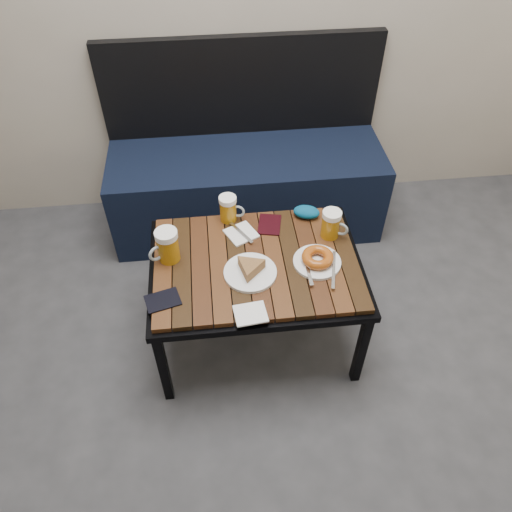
{
  "coord_description": "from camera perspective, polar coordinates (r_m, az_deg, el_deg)",
  "views": [
    {
      "loc": [
        -0.36,
        -0.38,
        1.88
      ],
      "look_at": [
        -0.21,
        0.97,
        0.5
      ],
      "focal_mm": 35.0,
      "sensor_mm": 36.0,
      "label": 1
    }
  ],
  "objects": [
    {
      "name": "passport_burgundy",
      "position": [
        2.11,
        1.56,
        3.62
      ],
      "size": [
        0.12,
        0.14,
        0.01
      ],
      "primitive_type": "cube",
      "rotation": [
        0.0,
        0.0,
        -0.21
      ],
      "color": "black",
      "rests_on": "cafe_table"
    },
    {
      "name": "beer_mug_right",
      "position": [
        2.04,
        8.61,
        3.62
      ],
      "size": [
        0.12,
        0.1,
        0.12
      ],
      "rotation": [
        0.0,
        0.0,
        -0.53
      ],
      "color": "#A76C0D",
      "rests_on": "cafe_table"
    },
    {
      "name": "plate_pie",
      "position": [
        1.89,
        -0.67,
        -1.57
      ],
      "size": [
        0.2,
        0.2,
        0.06
      ],
      "color": "white",
      "rests_on": "cafe_table"
    },
    {
      "name": "cafe_table",
      "position": [
        1.99,
        0.0,
        -1.46
      ],
      "size": [
        0.84,
        0.62,
        0.47
      ],
      "color": "black",
      "rests_on": "ground"
    },
    {
      "name": "plate_bagel",
      "position": [
        1.95,
        7.03,
        -0.4
      ],
      "size": [
        0.19,
        0.24,
        0.05
      ],
      "color": "white",
      "rests_on": "cafe_table"
    },
    {
      "name": "knit_pouch",
      "position": [
        2.15,
        5.79,
        5.03
      ],
      "size": [
        0.13,
        0.11,
        0.05
      ],
      "primitive_type": "ellipsoid",
      "rotation": [
        0.0,
        0.0,
        -0.32
      ],
      "color": "navy",
      "rests_on": "cafe_table"
    },
    {
      "name": "beer_mug_left",
      "position": [
        1.95,
        -10.12,
        1.16
      ],
      "size": [
        0.13,
        0.11,
        0.14
      ],
      "rotation": [
        0.0,
        0.0,
        3.67
      ],
      "color": "#A76C0D",
      "rests_on": "cafe_table"
    },
    {
      "name": "bench",
      "position": [
        2.68,
        -1.08,
        8.67
      ],
      "size": [
        1.4,
        0.5,
        0.95
      ],
      "color": "black",
      "rests_on": "ground"
    },
    {
      "name": "passport_navy",
      "position": [
        1.85,
        -10.61,
        -4.99
      ],
      "size": [
        0.14,
        0.12,
        0.01
      ],
      "primitive_type": "cube",
      "rotation": [
        0.0,
        0.0,
        -1.3
      ],
      "color": "black",
      "rests_on": "cafe_table"
    },
    {
      "name": "napkin_right",
      "position": [
        1.78,
        -0.64,
        -6.62
      ],
      "size": [
        0.12,
        0.11,
        0.01
      ],
      "rotation": [
        0.0,
        0.0,
        0.11
      ],
      "color": "white",
      "rests_on": "cafe_table"
    },
    {
      "name": "beer_mug_centre",
      "position": [
        2.1,
        -3.15,
        5.44
      ],
      "size": [
        0.11,
        0.08,
        0.12
      ],
      "rotation": [
        0.0,
        0.0,
        -0.23
      ],
      "color": "#A76C0D",
      "rests_on": "cafe_table"
    },
    {
      "name": "napkin_left",
      "position": [
        2.07,
        -1.7,
        2.59
      ],
      "size": [
        0.15,
        0.15,
        0.01
      ],
      "rotation": [
        0.0,
        0.0,
        0.45
      ],
      "color": "white",
      "rests_on": "cafe_table"
    }
  ]
}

